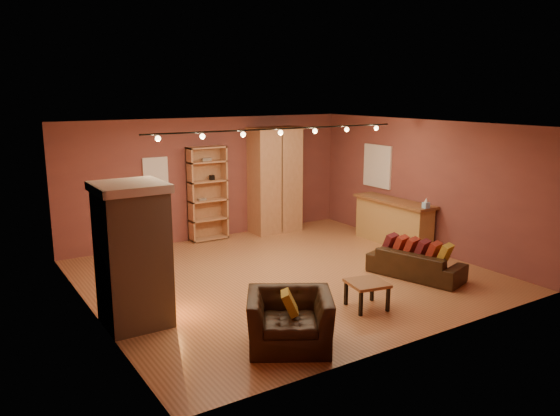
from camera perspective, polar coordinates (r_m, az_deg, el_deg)
floor at (r=10.30m, az=0.65°, el=-7.06°), size 7.00×7.00×0.00m
ceiling at (r=9.74m, az=0.69°, el=8.69°), size 7.00×7.00×0.00m
back_wall at (r=12.73m, az=-7.35°, el=3.07°), size 7.00×0.02×2.80m
left_wall at (r=8.58m, az=-19.34°, el=-1.96°), size 0.02×6.50×2.80m
right_wall at (r=12.16m, az=14.64°, el=2.35°), size 0.02×6.50×2.80m
fireplace at (r=8.22m, az=-15.08°, el=-4.75°), size 1.01×0.98×2.12m
back_window at (r=12.20m, az=-12.86°, el=3.18°), size 0.56×0.04×0.86m
bookcase at (r=12.62m, az=-7.68°, el=1.60°), size 0.89×0.34×2.17m
armoire at (r=13.21m, az=-0.53°, el=2.96°), size 1.25×0.71×2.55m
bar_counter at (r=12.48m, az=11.74°, el=-1.41°), size 0.57×2.12×1.01m
tissue_box at (r=11.66m, az=15.02°, el=0.43°), size 0.14×0.14×0.23m
right_window at (r=13.09m, az=10.13°, el=4.33°), size 0.05×0.90×1.00m
loveseat at (r=10.42m, az=14.02°, el=-5.10°), size 1.00×1.82×0.74m
armchair at (r=7.44m, az=1.01°, el=-10.74°), size 1.34×1.21×0.98m
coffee_table at (r=8.81m, az=9.08°, el=-8.01°), size 0.68×0.68×0.44m
track_rail at (r=9.92m, az=0.05°, el=8.07°), size 5.20×0.09×0.13m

